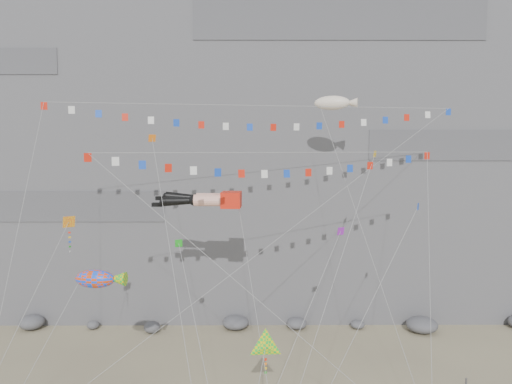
{
  "coord_description": "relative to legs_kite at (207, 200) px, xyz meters",
  "views": [
    {
      "loc": [
        1.76,
        -30.64,
        17.69
      ],
      "look_at": [
        1.96,
        9.0,
        14.22
      ],
      "focal_mm": 35.0,
      "sensor_mm": 36.0,
      "label": 1
    }
  ],
  "objects": [
    {
      "name": "cliff",
      "position": [
        1.82,
        24.38,
        11.26
      ],
      "size": [
        80.0,
        28.0,
        50.0
      ],
      "primitive_type": "cube",
      "color": "slate",
      "rests_on": "ground"
    },
    {
      "name": "talus_boulders",
      "position": [
        1.82,
        9.38,
        -13.14
      ],
      "size": [
        60.0,
        3.0,
        1.2
      ],
      "primitive_type": null,
      "color": "#5D5E62",
      "rests_on": "ground"
    },
    {
      "name": "legs_kite",
      "position": [
        0.0,
        0.0,
        0.0
      ],
      "size": [
        9.52,
        16.68,
        20.88
      ],
      "rotation": [
        0.0,
        0.0,
        -0.05
      ],
      "color": "red",
      "rests_on": "ground"
    },
    {
      "name": "flag_banner_upper",
      "position": [
        4.19,
        0.8,
        7.23
      ],
      "size": [
        31.88,
        16.54,
        29.7
      ],
      "color": "red",
      "rests_on": "ground"
    },
    {
      "name": "flag_banner_lower",
      "position": [
        5.13,
        -3.89,
        3.64
      ],
      "size": [
        23.47,
        10.58,
        20.68
      ],
      "color": "red",
      "rests_on": "ground"
    },
    {
      "name": "harlequin_kite",
      "position": [
        -8.99,
        -4.69,
        -1.1
      ],
      "size": [
        5.0,
        8.93,
        15.53
      ],
      "color": "red",
      "rests_on": "ground"
    },
    {
      "name": "fish_windsock",
      "position": [
        -7.1,
        -5.35,
        -4.81
      ],
      "size": [
        6.45,
        8.3,
        12.41
      ],
      "color": "#E13D0B",
      "rests_on": "ground"
    },
    {
      "name": "delta_kite",
      "position": [
        4.3,
        -9.5,
        -7.85
      ],
      "size": [
        2.9,
        7.21,
        9.19
      ],
      "color": "yellow",
      "rests_on": "ground"
    },
    {
      "name": "blimp_windsock",
      "position": [
        10.25,
        4.4,
        7.74
      ],
      "size": [
        6.38,
        15.61,
        26.19
      ],
      "color": "#F4E1C8",
      "rests_on": "ground"
    },
    {
      "name": "small_kite_a",
      "position": [
        -3.94,
        -0.83,
        4.38
      ],
      "size": [
        5.87,
        13.6,
        23.08
      ],
      "color": "orange",
      "rests_on": "ground"
    },
    {
      "name": "small_kite_b",
      "position": [
        9.61,
        -3.83,
        -2.01
      ],
      "size": [
        7.62,
        10.02,
        16.6
      ],
      "color": "purple",
      "rests_on": "ground"
    },
    {
      "name": "small_kite_c",
      "position": [
        -1.48,
        -4.7,
        -2.75
      ],
      "size": [
        4.86,
        11.9,
        16.43
      ],
      "color": "#189D19",
      "rests_on": "ground"
    },
    {
      "name": "small_kite_d",
      "position": [
        12.4,
        -1.46,
        3.06
      ],
      "size": [
        8.77,
        12.47,
        22.45
      ],
      "color": "gold",
      "rests_on": "ground"
    },
    {
      "name": "small_kite_e",
      "position": [
        14.6,
        -4.67,
        -0.38
      ],
      "size": [
        10.0,
        8.74,
        18.51
      ],
      "color": "#1540BB",
      "rests_on": "ground"
    }
  ]
}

